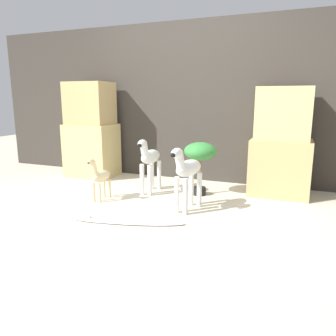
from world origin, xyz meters
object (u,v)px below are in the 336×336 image
at_px(zebra_right, 187,172).
at_px(potted_palm_front, 200,154).
at_px(zebra_left, 150,160).
at_px(surfboard, 127,221).
at_px(giraffe_figurine, 100,177).

xyz_separation_m(zebra_right, potted_palm_front, (-0.04, 0.61, 0.09)).
relative_size(zebra_left, surfboard, 0.62).
distance_m(giraffe_figurine, potted_palm_front, 1.21).
xyz_separation_m(potted_palm_front, surfboard, (-0.40, -1.13, -0.49)).
relative_size(zebra_right, giraffe_figurine, 1.35).
bearing_deg(surfboard, zebra_left, 101.94).
relative_size(zebra_left, potted_palm_front, 1.07).
height_order(zebra_right, zebra_left, same).
xyz_separation_m(giraffe_figurine, potted_palm_front, (1.01, 0.63, 0.23)).
relative_size(zebra_right, surfboard, 0.62).
relative_size(zebra_left, giraffe_figurine, 1.35).
distance_m(zebra_left, potted_palm_front, 0.63).
height_order(giraffe_figurine, surfboard, giraffe_figurine).
bearing_deg(zebra_right, surfboard, -129.36).
bearing_deg(surfboard, zebra_right, 50.64).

